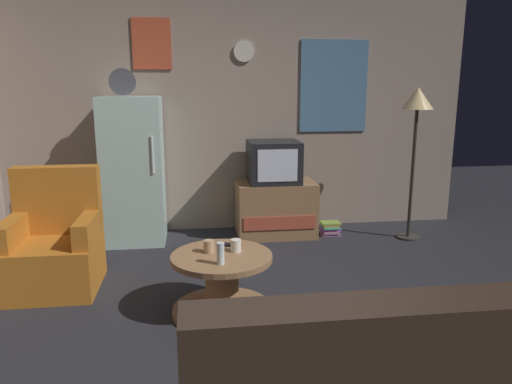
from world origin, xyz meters
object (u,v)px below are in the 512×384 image
(mug_ceramic_tan, at_px, (209,246))
(book_stack, at_px, (330,228))
(fridge, at_px, (134,170))
(standing_lamp, at_px, (417,110))
(remote_control, at_px, (229,245))
(wine_glass, at_px, (221,253))
(crt_tv, at_px, (274,162))
(mug_ceramic_white, at_px, (236,246))
(tv_stand, at_px, (276,209))
(coffee_table, at_px, (222,284))
(armchair, at_px, (55,247))

(mug_ceramic_tan, relative_size, book_stack, 0.41)
(fridge, relative_size, mug_ceramic_tan, 19.67)
(standing_lamp, height_order, remote_control, standing_lamp)
(standing_lamp, distance_m, wine_glass, 2.81)
(crt_tv, height_order, mug_ceramic_white, crt_tv)
(book_stack, bearing_deg, fridge, 177.13)
(tv_stand, relative_size, mug_ceramic_white, 9.33)
(coffee_table, height_order, wine_glass, wine_glass)
(crt_tv, bearing_deg, armchair, -150.27)
(tv_stand, xyz_separation_m, mug_ceramic_tan, (-0.78, -1.71, 0.19))
(wine_glass, relative_size, mug_ceramic_tan, 1.67)
(standing_lamp, relative_size, mug_ceramic_tan, 17.67)
(crt_tv, height_order, wine_glass, crt_tv)
(crt_tv, relative_size, coffee_table, 0.75)
(standing_lamp, bearing_deg, coffee_table, -144.92)
(crt_tv, bearing_deg, book_stack, -8.43)
(fridge, relative_size, standing_lamp, 1.11)
(standing_lamp, distance_m, armchair, 3.64)
(crt_tv, bearing_deg, standing_lamp, -11.89)
(tv_stand, distance_m, coffee_table, 1.90)
(mug_ceramic_white, bearing_deg, tv_stand, 71.05)
(wine_glass, height_order, book_stack, wine_glass)
(tv_stand, height_order, standing_lamp, standing_lamp)
(coffee_table, bearing_deg, mug_ceramic_tan, 145.56)
(standing_lamp, distance_m, remote_control, 2.57)
(crt_tv, bearing_deg, wine_glass, -109.37)
(fridge, xyz_separation_m, remote_control, (0.86, -1.61, -0.30))
(coffee_table, relative_size, armchair, 0.75)
(crt_tv, bearing_deg, coffee_table, -110.71)
(tv_stand, xyz_separation_m, wine_glass, (-0.71, -1.95, 0.22))
(tv_stand, relative_size, armchair, 0.88)
(standing_lamp, bearing_deg, armchair, -166.31)
(mug_ceramic_tan, height_order, remote_control, mug_ceramic_tan)
(mug_ceramic_tan, xyz_separation_m, armchair, (-1.22, 0.58, -0.15))
(coffee_table, bearing_deg, fridge, 113.91)
(standing_lamp, bearing_deg, mug_ceramic_white, -144.49)
(tv_stand, distance_m, armchair, 2.30)
(coffee_table, distance_m, remote_control, 0.30)
(mug_ceramic_tan, bearing_deg, mug_ceramic_white, -2.16)
(mug_ceramic_white, bearing_deg, remote_control, 106.88)
(crt_tv, distance_m, remote_control, 1.74)
(standing_lamp, relative_size, wine_glass, 10.60)
(mug_ceramic_white, bearing_deg, book_stack, 54.00)
(standing_lamp, xyz_separation_m, armchair, (-3.40, -0.83, -1.02))
(mug_ceramic_tan, bearing_deg, book_stack, 49.67)
(coffee_table, xyz_separation_m, wine_glass, (-0.02, -0.18, 0.30))
(fridge, distance_m, crt_tv, 1.46)
(fridge, xyz_separation_m, wine_glass, (0.77, -1.96, -0.24))
(fridge, relative_size, wine_glass, 11.80)
(fridge, distance_m, armchair, 1.32)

